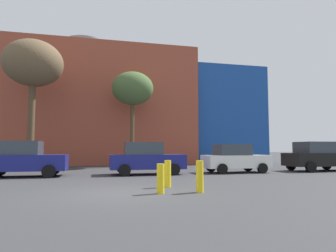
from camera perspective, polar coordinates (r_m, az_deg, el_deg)
name	(u,v)px	position (r m, az deg, el deg)	size (l,w,h in m)	color
ground_plane	(119,193)	(9.77, -9.51, -12.67)	(200.00, 200.00, 0.00)	#38383A
building_backdrop	(83,112)	(32.31, -16.08, 2.58)	(36.11, 13.34, 12.83)	#9E4733
parked_car_1	(22,159)	(16.64, -26.34, -5.74)	(4.15, 2.04, 1.80)	navy
parked_car_2	(146,158)	(16.41, -4.27, -6.27)	(4.07, 2.00, 1.76)	navy
parked_car_3	(235,158)	(18.02, 12.80, -6.15)	(3.86, 1.90, 1.67)	white
parked_car_4	(318,156)	(21.16, 27.00, -5.27)	(4.26, 2.09, 1.85)	black
bare_tree_0	(33,65)	(23.20, -24.62, 10.74)	(4.07, 4.07, 9.04)	brown
bare_tree_1	(133,89)	(23.68, -6.86, 7.07)	(3.28, 3.28, 7.48)	brown
bollard_yellow_0	(168,174)	(11.00, -0.06, -9.21)	(0.24, 0.24, 0.99)	yellow
bollard_yellow_1	(200,176)	(9.78, 6.15, -9.67)	(0.24, 0.24, 1.02)	yellow
bollard_yellow_2	(161,179)	(9.47, -1.45, -10.14)	(0.24, 0.24, 0.94)	yellow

